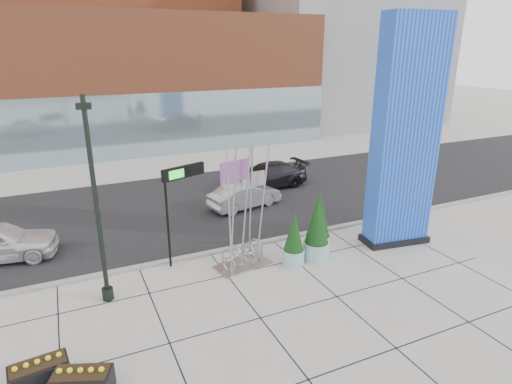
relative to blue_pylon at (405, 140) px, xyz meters
name	(u,v)px	position (x,y,z in m)	size (l,w,h in m)	color
ground	(221,309)	(-9.00, -1.74, -4.69)	(160.00, 160.00, 0.00)	#9E9991
street_asphalt	(157,211)	(-9.00, 8.26, -4.68)	(80.00, 12.00, 0.02)	black
curb_edge	(188,257)	(-9.00, 2.26, -4.63)	(80.00, 0.30, 0.12)	gray
tower_podium	(120,82)	(-8.00, 25.26, 0.81)	(34.00, 10.00, 11.00)	#AF5532
tower_glass_front	(133,127)	(-8.00, 20.46, -2.19)	(34.00, 0.60, 5.00)	#8CA5B2
building_grey_parking	(334,41)	(17.00, 30.26, 4.31)	(20.00, 18.00, 18.00)	slate
blue_pylon	(405,140)	(0.00, 0.00, 0.00)	(3.06, 1.68, 9.71)	#0D32CD
lamp_post	(99,223)	(-12.38, 0.49, -1.80)	(0.47, 0.39, 7.06)	black
public_art_sculpture	(243,236)	(-7.12, 0.77, -3.37)	(2.38, 1.51, 5.02)	#A3A5A8
overhead_street_sign	(183,182)	(-9.11, 1.93, -1.24)	(1.84, 0.79, 4.03)	black
round_planter_east	(318,224)	(-3.74, 0.57, -3.40)	(1.09, 1.09, 2.73)	#92BFC5
round_planter_mid	(317,231)	(-4.13, 0.06, -3.44)	(1.06, 1.06, 2.65)	#92BFC5
round_planter_west	(294,240)	(-5.20, 0.06, -3.64)	(0.89, 0.89, 2.22)	#92BFC5
box_planter_north	(82,382)	(-13.46, -3.74, -4.32)	(1.62, 1.21, 0.80)	black
box_planter_south	(39,373)	(-14.45, -2.94, -4.33)	(1.51, 0.88, 0.79)	black
car_silver_mid	(245,196)	(-4.47, 6.76, -4.02)	(1.43, 4.09, 1.35)	#9C9EA3
car_dark_east	(267,176)	(-1.85, 9.40, -3.93)	(2.14, 5.27, 1.53)	black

